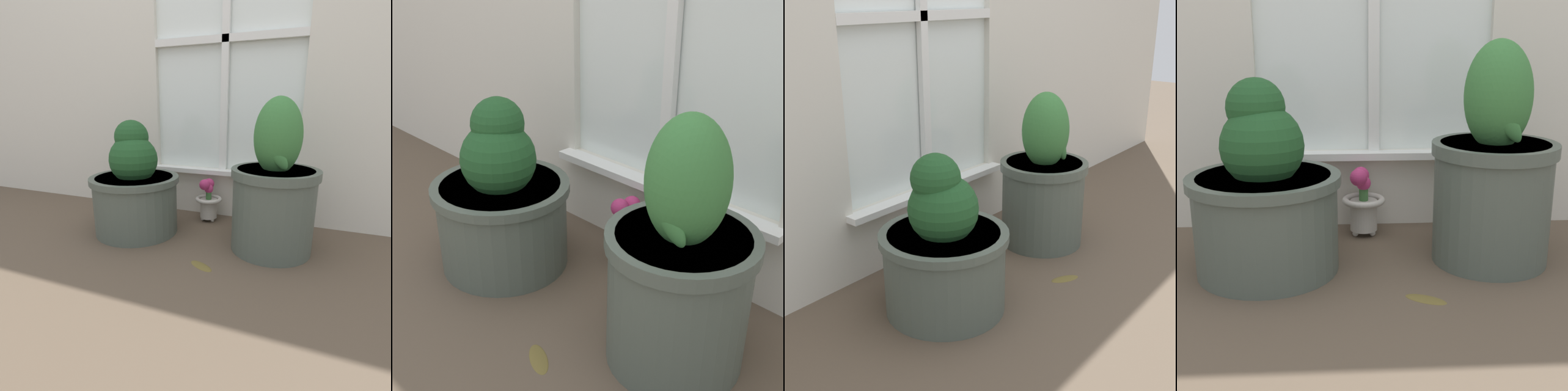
{
  "view_description": "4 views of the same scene",
  "coord_description": "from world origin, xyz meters",
  "views": [
    {
      "loc": [
        0.46,
        -0.97,
        0.59
      ],
      "look_at": [
        -0.05,
        0.32,
        0.19
      ],
      "focal_mm": 28.0,
      "sensor_mm": 36.0,
      "label": 1
    },
    {
      "loc": [
        0.92,
        -0.62,
        0.96
      ],
      "look_at": [
        -0.02,
        0.3,
        0.31
      ],
      "focal_mm": 50.0,
      "sensor_mm": 36.0,
      "label": 2
    },
    {
      "loc": [
        -1.48,
        -0.85,
        0.99
      ],
      "look_at": [
        -0.0,
        0.34,
        0.28
      ],
      "focal_mm": 50.0,
      "sensor_mm": 36.0,
      "label": 3
    },
    {
      "loc": [
        -0.11,
        -1.21,
        0.63
      ],
      "look_at": [
        -0.02,
        0.33,
        0.18
      ],
      "focal_mm": 50.0,
      "sensor_mm": 36.0,
      "label": 4
    }
  ],
  "objects": [
    {
      "name": "potted_plant_left",
      "position": [
        -0.32,
        0.23,
        0.21
      ],
      "size": [
        0.42,
        0.42,
        0.53
      ],
      "color": "#4C564C",
      "rests_on": "ground_plane"
    },
    {
      "name": "flower_vase",
      "position": [
        -0.04,
        0.49,
        0.12
      ],
      "size": [
        0.14,
        0.14,
        0.23
      ],
      "color": "#BCB7AD",
      "rests_on": "ground_plane"
    },
    {
      "name": "fallen_leaf",
      "position": [
        0.1,
        0.01,
        0.0
      ],
      "size": [
        0.12,
        0.09,
        0.01
      ],
      "color": "brown",
      "rests_on": "ground_plane"
    },
    {
      "name": "ground_plane",
      "position": [
        0.0,
        0.0,
        0.0
      ],
      "size": [
        10.0,
        10.0,
        0.0
      ],
      "primitive_type": "plane",
      "color": "brown"
    },
    {
      "name": "potted_plant_right",
      "position": [
        0.32,
        0.26,
        0.25
      ],
      "size": [
        0.35,
        0.35,
        0.63
      ],
      "color": "#4C564C",
      "rests_on": "ground_plane"
    }
  ]
}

